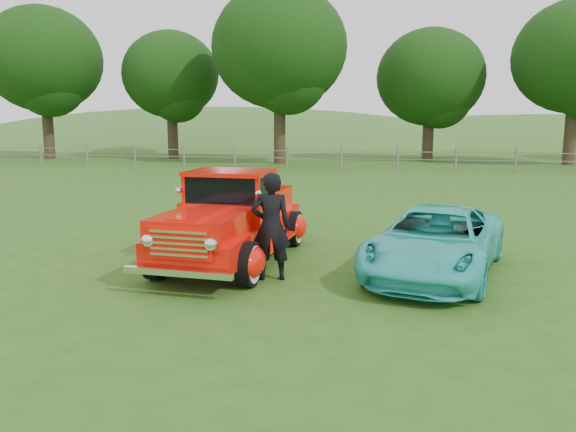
% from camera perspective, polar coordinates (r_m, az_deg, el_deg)
% --- Properties ---
extents(ground, '(140.00, 140.00, 0.00)m').
position_cam_1_polar(ground, '(9.37, -5.77, -7.22)').
color(ground, '#285216').
rests_on(ground, ground).
extents(distant_hills, '(116.00, 60.00, 18.00)m').
position_cam_1_polar(distant_hills, '(68.77, 4.54, 3.87)').
color(distant_hills, '#2C5E22').
rests_on(distant_hills, ground).
extents(fence_line, '(48.00, 0.12, 1.20)m').
position_cam_1_polar(fence_line, '(30.78, 5.45, 5.93)').
color(fence_line, '#676257').
rests_on(fence_line, ground).
extents(tree_far_west, '(7.60, 7.60, 9.93)m').
position_cam_1_polar(tree_far_west, '(41.43, -23.62, 14.34)').
color(tree_far_west, '#2F2017').
rests_on(tree_far_west, ground).
extents(tree_mid_west, '(6.40, 6.40, 8.46)m').
position_cam_1_polar(tree_mid_west, '(39.46, -11.83, 13.84)').
color(tree_mid_west, '#2F2017').
rests_on(tree_mid_west, ground).
extents(tree_near_west, '(8.00, 8.00, 10.42)m').
position_cam_1_polar(tree_near_west, '(34.46, -0.88, 16.72)').
color(tree_near_west, '#2F2017').
rests_on(tree_near_west, ground).
extents(tree_near_east, '(6.80, 6.80, 8.33)m').
position_cam_1_polar(tree_near_east, '(37.77, 14.27, 13.47)').
color(tree_near_east, '#2F2017').
rests_on(tree_near_east, ground).
extents(red_pickup, '(2.52, 5.11, 1.78)m').
position_cam_1_polar(red_pickup, '(10.87, -5.70, -0.49)').
color(red_pickup, black).
rests_on(red_pickup, ground).
extents(teal_sedan, '(3.04, 4.65, 1.19)m').
position_cam_1_polar(teal_sedan, '(10.30, 14.79, -2.51)').
color(teal_sedan, '#31C4BE').
rests_on(teal_sedan, ground).
extents(man, '(0.77, 0.60, 1.86)m').
position_cam_1_polar(man, '(9.57, -1.75, -1.06)').
color(man, black).
rests_on(man, ground).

